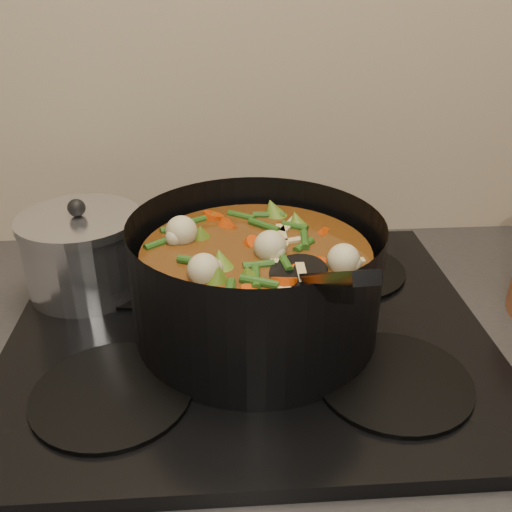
{
  "coord_description": "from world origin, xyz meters",
  "views": [
    {
      "loc": [
        -0.03,
        1.3,
        1.37
      ],
      "look_at": [
        0.01,
        1.92,
        1.04
      ],
      "focal_mm": 40.0,
      "sensor_mm": 36.0,
      "label": 1
    }
  ],
  "objects": [
    {
      "name": "stockpot",
      "position": [
        0.01,
        1.92,
        1.0
      ],
      "size": [
        0.35,
        0.44,
        0.23
      ],
      "rotation": [
        0.0,
        0.0,
        -0.13
      ],
      "color": "black",
      "rests_on": "stovetop"
    },
    {
      "name": "saucepan",
      "position": [
        -0.23,
        2.04,
        0.99
      ],
      "size": [
        0.17,
        0.17,
        0.14
      ],
      "rotation": [
        0.0,
        0.0,
        -0.31
      ],
      "color": "silver",
      "rests_on": "stovetop"
    },
    {
      "name": "stovetop",
      "position": [
        0.0,
        1.93,
        0.92
      ],
      "size": [
        0.62,
        0.54,
        0.03
      ],
      "color": "black",
      "rests_on": "counter"
    }
  ]
}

